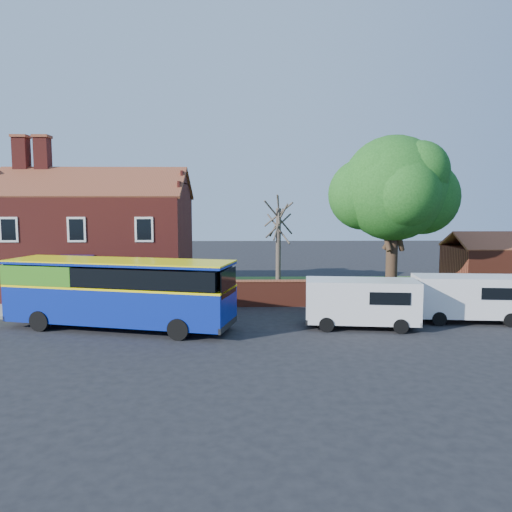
{
  "coord_description": "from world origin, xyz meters",
  "views": [
    {
      "loc": [
        3.06,
        -22.36,
        6.13
      ],
      "look_at": [
        3.63,
        5.0,
        3.25
      ],
      "focal_mm": 35.0,
      "sensor_mm": 36.0,
      "label": 1
    }
  ],
  "objects_px": {
    "van_far": "(469,296)",
    "bus": "(113,290)",
    "large_tree": "(394,192)",
    "van_near": "(362,301)"
  },
  "relations": [
    {
      "from": "van_far",
      "to": "bus",
      "type": "bearing_deg",
      "value": -171.29
    },
    {
      "from": "van_far",
      "to": "large_tree",
      "type": "relative_size",
      "value": 0.53
    },
    {
      "from": "bus",
      "to": "van_near",
      "type": "relative_size",
      "value": 2.03
    },
    {
      "from": "bus",
      "to": "large_tree",
      "type": "xyz_separation_m",
      "value": [
        16.31,
        8.57,
        4.99
      ]
    },
    {
      "from": "bus",
      "to": "van_far",
      "type": "relative_size",
      "value": 2.05
    },
    {
      "from": "van_near",
      "to": "large_tree",
      "type": "relative_size",
      "value": 0.54
    },
    {
      "from": "van_far",
      "to": "large_tree",
      "type": "height_order",
      "value": "large_tree"
    },
    {
      "from": "large_tree",
      "to": "bus",
      "type": "bearing_deg",
      "value": -152.27
    },
    {
      "from": "bus",
      "to": "large_tree",
      "type": "height_order",
      "value": "large_tree"
    },
    {
      "from": "van_near",
      "to": "van_far",
      "type": "distance_m",
      "value": 5.96
    }
  ]
}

